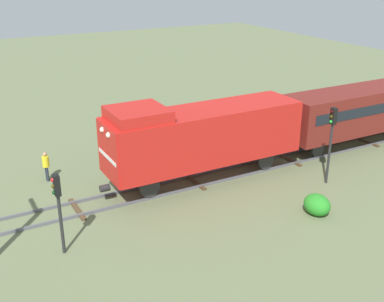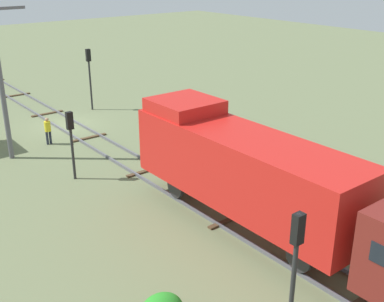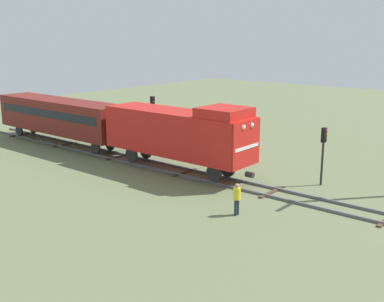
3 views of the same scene
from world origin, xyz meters
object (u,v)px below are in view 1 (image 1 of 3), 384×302
Objects in this scene: traffic_signal_mid at (58,199)px; worker_by_signal at (46,164)px; traffic_signal_far at (332,132)px; locomotive at (201,134)px; passenger_car_leading at (374,105)px.

traffic_signal_mid is 2.13× the size of worker_by_signal.
traffic_signal_far is 2.56× the size of worker_by_signal.
locomotive is 9.31m from traffic_signal_mid.
locomotive reaches higher than worker_by_signal.
passenger_car_leading is (0.00, 13.34, -0.25)m from locomotive.
passenger_car_leading reaches higher than worker_by_signal.
worker_by_signal is at bearing -119.95° from traffic_signal_far.
traffic_signal_far is at bearing 89.22° from traffic_signal_mid.
passenger_car_leading is 3.22× the size of traffic_signal_far.
traffic_signal_mid is at bearing -90.78° from traffic_signal_far.
traffic_signal_far is at bearing 139.91° from worker_by_signal.
locomotive reaches higher than traffic_signal_far.
worker_by_signal is at bearing -101.36° from passenger_car_leading.
locomotive is 2.67× the size of traffic_signal_far.
locomotive is at bearing 140.82° from worker_by_signal.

